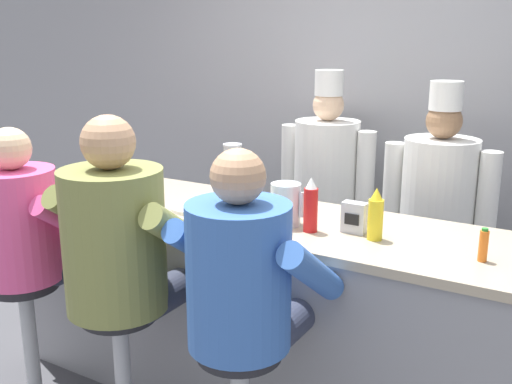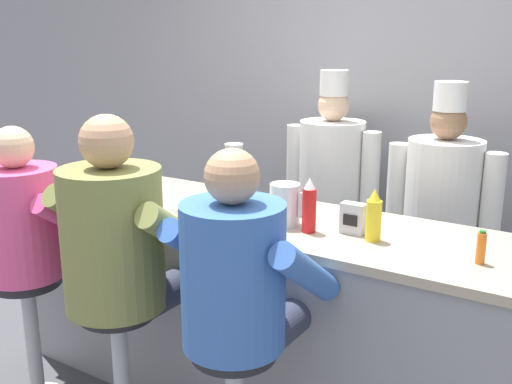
{
  "view_description": "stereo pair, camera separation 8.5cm",
  "coord_description": "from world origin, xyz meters",
  "px_view_note": "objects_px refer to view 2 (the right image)",
  "views": [
    {
      "loc": [
        1.41,
        -2.05,
        1.86
      ],
      "look_at": [
        -0.0,
        0.32,
        1.13
      ],
      "focal_mm": 42.0,
      "sensor_mm": 36.0,
      "label": 1
    },
    {
      "loc": [
        1.49,
        -2.01,
        1.86
      ],
      "look_at": [
        -0.0,
        0.32,
        1.13
      ],
      "focal_mm": 42.0,
      "sensor_mm": 36.0,
      "label": 2
    }
  ],
  "objects_px": {
    "mustard_bottle_yellow": "(374,217)",
    "napkin_dispenser_chrome": "(353,218)",
    "breakfast_plate": "(195,206)",
    "hot_sauce_bottle_orange": "(481,248)",
    "ketchup_bottle_red": "(309,207)",
    "cook_in_whites_near": "(331,187)",
    "water_pitcher_clear": "(285,204)",
    "cereal_bowl": "(119,189)",
    "coffee_mug_blue": "(149,188)",
    "diner_seated_olive": "(120,246)",
    "diner_seated_blue": "(238,285)",
    "diner_seated_pink": "(27,231)",
    "cook_in_whites_far": "(441,215)",
    "cup_stack_steel": "(234,173)"
  },
  "relations": [
    {
      "from": "breakfast_plate",
      "to": "diner_seated_olive",
      "type": "relative_size",
      "value": 0.15
    },
    {
      "from": "ketchup_bottle_red",
      "to": "diner_seated_blue",
      "type": "bearing_deg",
      "value": -93.29
    },
    {
      "from": "water_pitcher_clear",
      "to": "diner_seated_blue",
      "type": "relative_size",
      "value": 0.13
    },
    {
      "from": "breakfast_plate",
      "to": "hot_sauce_bottle_orange",
      "type": "bearing_deg",
      "value": 0.05
    },
    {
      "from": "mustard_bottle_yellow",
      "to": "cook_in_whites_far",
      "type": "xyz_separation_m",
      "value": [
        0.03,
        0.93,
        -0.22
      ]
    },
    {
      "from": "coffee_mug_blue",
      "to": "cook_in_whites_near",
      "type": "distance_m",
      "value": 1.22
    },
    {
      "from": "ketchup_bottle_red",
      "to": "cup_stack_steel",
      "type": "distance_m",
      "value": 0.59
    },
    {
      "from": "breakfast_plate",
      "to": "cook_in_whites_far",
      "type": "bearing_deg",
      "value": 44.73
    },
    {
      "from": "diner_seated_blue",
      "to": "cook_in_whites_near",
      "type": "distance_m",
      "value": 1.72
    },
    {
      "from": "mustard_bottle_yellow",
      "to": "hot_sauce_bottle_orange",
      "type": "height_order",
      "value": "mustard_bottle_yellow"
    },
    {
      "from": "coffee_mug_blue",
      "to": "diner_seated_pink",
      "type": "bearing_deg",
      "value": -112.52
    },
    {
      "from": "water_pitcher_clear",
      "to": "napkin_dispenser_chrome",
      "type": "relative_size",
      "value": 1.42
    },
    {
      "from": "ketchup_bottle_red",
      "to": "diner_seated_olive",
      "type": "xyz_separation_m",
      "value": [
        -0.65,
        -0.51,
        -0.15
      ]
    },
    {
      "from": "mustard_bottle_yellow",
      "to": "diner_seated_olive",
      "type": "xyz_separation_m",
      "value": [
        -0.94,
        -0.55,
        -0.14
      ]
    },
    {
      "from": "coffee_mug_blue",
      "to": "diner_seated_olive",
      "type": "height_order",
      "value": "diner_seated_olive"
    },
    {
      "from": "mustard_bottle_yellow",
      "to": "napkin_dispenser_chrome",
      "type": "height_order",
      "value": "mustard_bottle_yellow"
    },
    {
      "from": "diner_seated_pink",
      "to": "mustard_bottle_yellow",
      "type": "bearing_deg",
      "value": 19.65
    },
    {
      "from": "coffee_mug_blue",
      "to": "diner_seated_olive",
      "type": "distance_m",
      "value": 0.71
    },
    {
      "from": "breakfast_plate",
      "to": "ketchup_bottle_red",
      "type": "bearing_deg",
      "value": -1.04
    },
    {
      "from": "napkin_dispenser_chrome",
      "to": "diner_seated_pink",
      "type": "height_order",
      "value": "diner_seated_pink"
    },
    {
      "from": "hot_sauce_bottle_orange",
      "to": "breakfast_plate",
      "type": "xyz_separation_m",
      "value": [
        -1.38,
        -0.0,
        -0.05
      ]
    },
    {
      "from": "water_pitcher_clear",
      "to": "cereal_bowl",
      "type": "relative_size",
      "value": 1.28
    },
    {
      "from": "coffee_mug_blue",
      "to": "diner_seated_olive",
      "type": "xyz_separation_m",
      "value": [
        0.37,
        -0.6,
        -0.08
      ]
    },
    {
      "from": "cup_stack_steel",
      "to": "water_pitcher_clear",
      "type": "bearing_deg",
      "value": -24.3
    },
    {
      "from": "cook_in_whites_near",
      "to": "diner_seated_olive",
      "type": "bearing_deg",
      "value": -97.29
    },
    {
      "from": "mustard_bottle_yellow",
      "to": "diner_seated_pink",
      "type": "height_order",
      "value": "diner_seated_pink"
    },
    {
      "from": "napkin_dispenser_chrome",
      "to": "diner_seated_blue",
      "type": "relative_size",
      "value": 0.09
    },
    {
      "from": "hot_sauce_bottle_orange",
      "to": "coffee_mug_blue",
      "type": "height_order",
      "value": "hot_sauce_bottle_orange"
    },
    {
      "from": "diner_seated_pink",
      "to": "cook_in_whites_near",
      "type": "height_order",
      "value": "cook_in_whites_near"
    },
    {
      "from": "mustard_bottle_yellow",
      "to": "napkin_dispenser_chrome",
      "type": "relative_size",
      "value": 1.66
    },
    {
      "from": "cup_stack_steel",
      "to": "diner_seated_olive",
      "type": "height_order",
      "value": "diner_seated_olive"
    },
    {
      "from": "diner_seated_blue",
      "to": "cook_in_whites_far",
      "type": "distance_m",
      "value": 1.53
    },
    {
      "from": "diner_seated_blue",
      "to": "cook_in_whites_near",
      "type": "bearing_deg",
      "value": 103.89
    },
    {
      "from": "hot_sauce_bottle_orange",
      "to": "water_pitcher_clear",
      "type": "height_order",
      "value": "water_pitcher_clear"
    },
    {
      "from": "ketchup_bottle_red",
      "to": "cook_in_whites_near",
      "type": "relative_size",
      "value": 0.15
    },
    {
      "from": "cup_stack_steel",
      "to": "ketchup_bottle_red",
      "type": "bearing_deg",
      "value": -21.3
    },
    {
      "from": "ketchup_bottle_red",
      "to": "coffee_mug_blue",
      "type": "distance_m",
      "value": 1.03
    },
    {
      "from": "cereal_bowl",
      "to": "napkin_dispenser_chrome",
      "type": "relative_size",
      "value": 1.11
    },
    {
      "from": "cereal_bowl",
      "to": "cook_in_whites_far",
      "type": "distance_m",
      "value": 1.79
    },
    {
      "from": "cook_in_whites_near",
      "to": "diner_seated_blue",
      "type": "bearing_deg",
      "value": -76.11
    },
    {
      "from": "cereal_bowl",
      "to": "napkin_dispenser_chrome",
      "type": "xyz_separation_m",
      "value": [
        1.37,
        0.05,
        0.04
      ]
    },
    {
      "from": "diner_seated_olive",
      "to": "hot_sauce_bottle_orange",
      "type": "bearing_deg",
      "value": 20.69
    },
    {
      "from": "water_pitcher_clear",
      "to": "hot_sauce_bottle_orange",
      "type": "bearing_deg",
      "value": -1.08
    },
    {
      "from": "diner_seated_blue",
      "to": "cup_stack_steel",
      "type": "bearing_deg",
      "value": 125.45
    },
    {
      "from": "cereal_bowl",
      "to": "cook_in_whites_near",
      "type": "bearing_deg",
      "value": 55.84
    },
    {
      "from": "cook_in_whites_near",
      "to": "cook_in_whites_far",
      "type": "relative_size",
      "value": 1.02
    },
    {
      "from": "ketchup_bottle_red",
      "to": "mustard_bottle_yellow",
      "type": "xyz_separation_m",
      "value": [
        0.28,
        0.04,
        -0.01
      ]
    },
    {
      "from": "mustard_bottle_yellow",
      "to": "water_pitcher_clear",
      "type": "distance_m",
      "value": 0.42
    },
    {
      "from": "mustard_bottle_yellow",
      "to": "coffee_mug_blue",
      "type": "distance_m",
      "value": 1.31
    },
    {
      "from": "cup_stack_steel",
      "to": "napkin_dispenser_chrome",
      "type": "distance_m",
      "value": 0.74
    }
  ]
}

